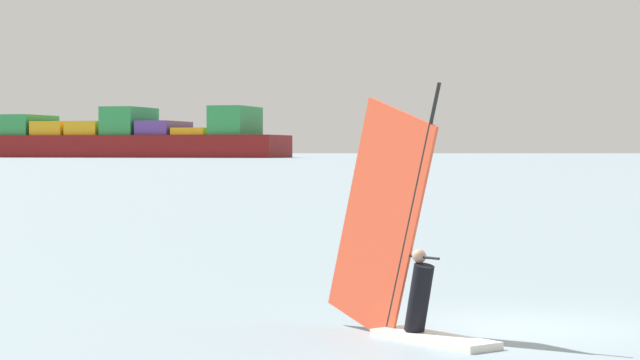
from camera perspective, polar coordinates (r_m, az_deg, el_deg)
The scene contains 3 objects.
ground_plane at distance 21.71m, azimuth 9.04°, elevation -6.48°, with size 4000.00×4000.00×0.00m, color gray.
windsurfer at distance 20.19m, azimuth 3.76°, elevation -3.92°, with size 2.34×3.35×4.11m.
cargo_ship at distance 489.96m, azimuth -10.58°, elevation 1.86°, with size 157.37×79.75×31.37m.
Camera 1 is at (-5.08, -20.90, 2.96)m, focal length 72.02 mm.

